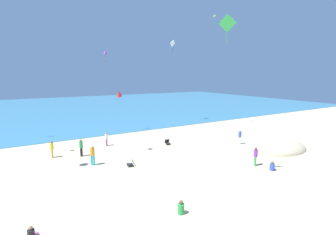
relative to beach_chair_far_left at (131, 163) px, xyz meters
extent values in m
plane|color=#C6B58C|center=(2.81, 3.20, -0.27)|extent=(120.00, 120.00, 0.00)
cube|color=teal|center=(2.81, 41.35, -0.25)|extent=(120.00, 60.00, 0.05)
ellipsoid|color=#C1B08C|center=(14.86, -3.31, -0.27)|extent=(6.31, 4.42, 1.96)
cube|color=black|center=(-0.12, 0.03, -0.10)|extent=(0.63, 0.63, 0.03)
cube|color=black|center=(0.14, -0.04, 0.11)|extent=(0.35, 0.56, 0.43)
cylinder|color=#B7B7BC|center=(-0.34, -0.18, -0.18)|extent=(0.02, 0.02, 0.18)
cylinder|color=#B7B7BC|center=(-0.20, 0.32, -0.18)|extent=(0.02, 0.02, 0.18)
cube|color=black|center=(5.87, 3.89, -0.12)|extent=(0.58, 0.58, 0.03)
cube|color=black|center=(5.92, 4.16, 0.08)|extent=(0.53, 0.27, 0.41)
cylinder|color=#B7B7BC|center=(6.09, 3.70, -0.20)|extent=(0.02, 0.02, 0.16)
cylinder|color=#B7B7BC|center=(5.60, 3.79, -0.20)|extent=(0.02, 0.02, 0.16)
cylinder|color=green|center=(9.03, -5.13, 0.12)|extent=(0.14, 0.14, 0.79)
cylinder|color=green|center=(8.91, -5.27, 0.12)|extent=(0.14, 0.14, 0.79)
cylinder|color=purple|center=(8.97, -5.20, 0.82)|extent=(0.45, 0.45, 0.59)
sphere|color=brown|center=(8.97, -5.20, 1.21)|extent=(0.22, 0.22, 0.22)
cylinder|color=orange|center=(-5.40, 5.83, 0.12)|extent=(0.14, 0.14, 0.78)
cylinder|color=orange|center=(-5.42, 5.65, 0.12)|extent=(0.14, 0.14, 0.78)
cylinder|color=yellow|center=(-5.41, 5.74, 0.80)|extent=(0.35, 0.35, 0.59)
sphere|color=#846047|center=(-5.41, 5.74, 1.19)|extent=(0.22, 0.22, 0.22)
cylinder|color=green|center=(-0.39, -8.02, 0.01)|extent=(0.51, 0.51, 0.57)
sphere|color=brown|center=(-0.39, -8.02, 0.40)|extent=(0.23, 0.23, 0.23)
cube|color=orange|center=(-0.27, -7.82, -0.19)|extent=(0.46, 0.51, 0.17)
cylinder|color=#D8599E|center=(0.06, 6.99, 0.10)|extent=(0.13, 0.13, 0.75)
cylinder|color=#D8599E|center=(-0.04, 6.86, 0.10)|extent=(0.13, 0.13, 0.75)
cylinder|color=white|center=(0.01, 6.92, 0.76)|extent=(0.42, 0.42, 0.56)
sphere|color=#A87A5B|center=(0.01, 6.92, 1.13)|extent=(0.21, 0.21, 0.21)
cylinder|color=#19ADB2|center=(-2.60, 1.83, 0.16)|extent=(0.15, 0.15, 0.87)
cylinder|color=#19ADB2|center=(-2.76, 1.94, 0.16)|extent=(0.15, 0.15, 0.87)
cylinder|color=orange|center=(-2.68, 1.89, 0.92)|extent=(0.48, 0.48, 0.65)
sphere|color=beige|center=(-2.68, 1.89, 1.36)|extent=(0.24, 0.24, 0.24)
cylinder|color=black|center=(-7.51, -6.24, -0.03)|extent=(0.44, 0.44, 0.48)
sphere|color=#846047|center=(-7.51, -6.24, 0.29)|extent=(0.19, 0.19, 0.19)
cube|color=#D8599E|center=(-7.40, -6.08, -0.20)|extent=(0.40, 0.43, 0.14)
cylinder|color=black|center=(-2.97, 4.83, 0.13)|extent=(0.14, 0.14, 0.81)
cylinder|color=black|center=(-3.08, 4.69, 0.13)|extent=(0.14, 0.14, 0.81)
cylinder|color=green|center=(-3.02, 4.76, 0.84)|extent=(0.45, 0.45, 0.61)
sphere|color=#846047|center=(-3.02, 4.76, 1.24)|extent=(0.22, 0.22, 0.22)
cylinder|color=blue|center=(9.28, -6.61, 0.01)|extent=(0.50, 0.50, 0.56)
sphere|color=#846047|center=(9.28, -6.61, 0.39)|extent=(0.23, 0.23, 0.23)
cube|color=purple|center=(9.48, -6.51, -0.19)|extent=(0.50, 0.44, 0.16)
cylinder|color=white|center=(12.78, 0.03, 0.12)|extent=(0.14, 0.14, 0.79)
cylinder|color=white|center=(12.85, 0.19, 0.12)|extent=(0.14, 0.14, 0.79)
cylinder|color=blue|center=(12.82, 0.11, 0.81)|extent=(0.41, 0.41, 0.59)
sphere|color=beige|center=(12.82, 0.11, 1.20)|extent=(0.22, 0.22, 0.22)
cube|color=green|center=(4.49, -5.94, 10.52)|extent=(0.85, 0.82, 1.14)
cylinder|color=green|center=(4.49, -5.94, 9.71)|extent=(0.15, 0.12, 0.82)
cube|color=white|center=(13.15, 14.67, 11.99)|extent=(1.09, 0.47, 1.09)
cylinder|color=black|center=(13.15, 14.67, 11.06)|extent=(0.03, 0.24, 1.01)
pyramid|color=#99DB33|center=(16.63, 9.44, 15.38)|extent=(0.66, 0.65, 0.36)
cylinder|color=#1EADAD|center=(16.66, 9.40, 14.60)|extent=(0.13, 0.13, 0.87)
cone|color=red|center=(0.38, 3.55, 5.54)|extent=(0.81, 0.84, 0.73)
cylinder|color=green|center=(0.38, 3.55, 4.93)|extent=(0.05, 0.06, 0.75)
cone|color=purple|center=(2.04, 12.75, 10.08)|extent=(0.49, 0.47, 0.53)
cylinder|color=red|center=(2.04, 12.75, 9.32)|extent=(0.19, 0.05, 1.09)
camera|label=1|loc=(-7.28, -18.20, 7.22)|focal=26.11mm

